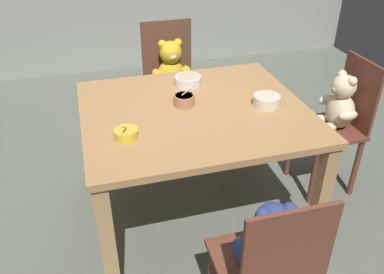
{
  "coord_description": "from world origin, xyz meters",
  "views": [
    {
      "loc": [
        -0.53,
        -1.83,
        1.74
      ],
      "look_at": [
        0.0,
        0.05,
        0.53
      ],
      "focal_mm": 37.67,
      "sensor_mm": 36.0,
      "label": 1
    }
  ],
  "objects_px": {
    "dining_table": "(194,126)",
    "teddy_chair_near_right": "(338,113)",
    "porridge_bowl_white_far_center": "(188,80)",
    "porridge_bowl_cream_near_right": "(267,100)",
    "teddy_chair_far_center": "(171,75)",
    "porridge_bowl_terracotta_center": "(184,100)",
    "teddy_chair_near_front": "(268,256)",
    "porridge_bowl_yellow_near_left": "(126,134)"
  },
  "relations": [
    {
      "from": "dining_table",
      "to": "porridge_bowl_cream_near_right",
      "type": "bearing_deg",
      "value": -9.61
    },
    {
      "from": "porridge_bowl_yellow_near_left",
      "to": "teddy_chair_near_right",
      "type": "bearing_deg",
      "value": 10.8
    },
    {
      "from": "teddy_chair_far_center",
      "to": "dining_table",
      "type": "bearing_deg",
      "value": -5.17
    },
    {
      "from": "dining_table",
      "to": "teddy_chair_near_front",
      "type": "bearing_deg",
      "value": -87.23
    },
    {
      "from": "teddy_chair_near_front",
      "to": "teddy_chair_near_right",
      "type": "bearing_deg",
      "value": -43.6
    },
    {
      "from": "teddy_chair_far_center",
      "to": "teddy_chair_near_front",
      "type": "bearing_deg",
      "value": -1.33
    },
    {
      "from": "porridge_bowl_terracotta_center",
      "to": "porridge_bowl_cream_near_right",
      "type": "bearing_deg",
      "value": -16.36
    },
    {
      "from": "porridge_bowl_cream_near_right",
      "to": "porridge_bowl_white_far_center",
      "type": "bearing_deg",
      "value": 132.19
    },
    {
      "from": "dining_table",
      "to": "teddy_chair_near_front",
      "type": "height_order",
      "value": "teddy_chair_near_front"
    },
    {
      "from": "porridge_bowl_terracotta_center",
      "to": "porridge_bowl_cream_near_right",
      "type": "xyz_separation_m",
      "value": [
        0.43,
        -0.13,
        -0.0
      ]
    },
    {
      "from": "dining_table",
      "to": "teddy_chair_near_front",
      "type": "relative_size",
      "value": 1.35
    },
    {
      "from": "teddy_chair_far_center",
      "to": "porridge_bowl_cream_near_right",
      "type": "height_order",
      "value": "teddy_chair_far_center"
    },
    {
      "from": "teddy_chair_far_center",
      "to": "porridge_bowl_white_far_center",
      "type": "distance_m",
      "value": 0.61
    },
    {
      "from": "teddy_chair_far_center",
      "to": "porridge_bowl_cream_near_right",
      "type": "distance_m",
      "value": 1.02
    },
    {
      "from": "teddy_chair_near_right",
      "to": "porridge_bowl_cream_near_right",
      "type": "xyz_separation_m",
      "value": [
        -0.57,
        -0.12,
        0.23
      ]
    },
    {
      "from": "teddy_chair_near_right",
      "to": "porridge_bowl_white_far_center",
      "type": "distance_m",
      "value": 0.96
    },
    {
      "from": "dining_table",
      "to": "porridge_bowl_white_far_center",
      "type": "distance_m",
      "value": 0.34
    },
    {
      "from": "porridge_bowl_terracotta_center",
      "to": "teddy_chair_near_right",
      "type": "bearing_deg",
      "value": -0.01
    },
    {
      "from": "dining_table",
      "to": "porridge_bowl_terracotta_center",
      "type": "bearing_deg",
      "value": 124.51
    },
    {
      "from": "dining_table",
      "to": "porridge_bowl_white_far_center",
      "type": "height_order",
      "value": "porridge_bowl_white_far_center"
    },
    {
      "from": "teddy_chair_near_front",
      "to": "teddy_chair_near_right",
      "type": "xyz_separation_m",
      "value": [
        0.91,
        0.94,
        0.0
      ]
    },
    {
      "from": "dining_table",
      "to": "porridge_bowl_white_far_center",
      "type": "xyz_separation_m",
      "value": [
        0.05,
        0.31,
        0.13
      ]
    },
    {
      "from": "teddy_chair_near_front",
      "to": "teddy_chair_far_center",
      "type": "relative_size",
      "value": 0.95
    },
    {
      "from": "dining_table",
      "to": "porridge_bowl_yellow_near_left",
      "type": "bearing_deg",
      "value": -153.31
    },
    {
      "from": "dining_table",
      "to": "teddy_chair_far_center",
      "type": "distance_m",
      "value": 0.89
    },
    {
      "from": "teddy_chair_far_center",
      "to": "porridge_bowl_white_far_center",
      "type": "bearing_deg",
      "value": -3.09
    },
    {
      "from": "teddy_chair_near_right",
      "to": "porridge_bowl_white_far_center",
      "type": "xyz_separation_m",
      "value": [
        -0.9,
        0.25,
        0.22
      ]
    },
    {
      "from": "dining_table",
      "to": "porridge_bowl_white_far_center",
      "type": "bearing_deg",
      "value": 81.21
    },
    {
      "from": "porridge_bowl_cream_near_right",
      "to": "porridge_bowl_yellow_near_left",
      "type": "distance_m",
      "value": 0.79
    },
    {
      "from": "porridge_bowl_cream_near_right",
      "to": "porridge_bowl_white_far_center",
      "type": "distance_m",
      "value": 0.5
    },
    {
      "from": "porridge_bowl_terracotta_center",
      "to": "porridge_bowl_cream_near_right",
      "type": "height_order",
      "value": "porridge_bowl_terracotta_center"
    },
    {
      "from": "teddy_chair_far_center",
      "to": "teddy_chair_near_right",
      "type": "bearing_deg",
      "value": 46.52
    },
    {
      "from": "porridge_bowl_cream_near_right",
      "to": "teddy_chair_near_front",
      "type": "bearing_deg",
      "value": -112.89
    },
    {
      "from": "dining_table",
      "to": "teddy_chair_near_right",
      "type": "distance_m",
      "value": 0.96
    },
    {
      "from": "dining_table",
      "to": "porridge_bowl_yellow_near_left",
      "type": "distance_m",
      "value": 0.46
    },
    {
      "from": "porridge_bowl_terracotta_center",
      "to": "porridge_bowl_yellow_near_left",
      "type": "height_order",
      "value": "porridge_bowl_terracotta_center"
    },
    {
      "from": "dining_table",
      "to": "porridge_bowl_terracotta_center",
      "type": "distance_m",
      "value": 0.15
    },
    {
      "from": "teddy_chair_near_right",
      "to": "porridge_bowl_white_far_center",
      "type": "height_order",
      "value": "teddy_chair_near_right"
    },
    {
      "from": "teddy_chair_near_front",
      "to": "porridge_bowl_white_far_center",
      "type": "distance_m",
      "value": 1.21
    },
    {
      "from": "porridge_bowl_cream_near_right",
      "to": "teddy_chair_near_right",
      "type": "bearing_deg",
      "value": 12.45
    },
    {
      "from": "teddy_chair_near_right",
      "to": "porridge_bowl_cream_near_right",
      "type": "relative_size",
      "value": 6.05
    },
    {
      "from": "teddy_chair_near_front",
      "to": "teddy_chair_far_center",
      "type": "distance_m",
      "value": 1.76
    }
  ]
}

